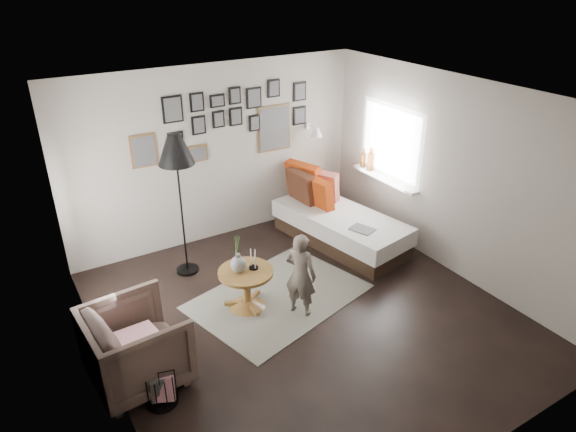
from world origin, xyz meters
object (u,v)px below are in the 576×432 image
armchair (137,346)px  floor_lamp (176,155)px  vase (238,261)px  magazine_basket (161,388)px  daybed (337,221)px  pedestal_table (246,290)px  demijohn_small (388,251)px  child (301,275)px  demijohn_large (363,253)px

armchair → floor_lamp: bearing=-38.9°
vase → magazine_basket: 1.70m
armchair → magazine_basket: bearing=-174.8°
daybed → pedestal_table: bearing=-167.7°
daybed → floor_lamp: (-2.25, 0.35, 1.36)m
magazine_basket → demijohn_small: 3.69m
demijohn_small → magazine_basket: bearing=-166.5°
demijohn_small → child: child is taller
vase → demijohn_large: size_ratio=1.05×
vase → armchair: size_ratio=0.52×
pedestal_table → armchair: bearing=-160.6°
pedestal_table → magazine_basket: bearing=-146.2°
demijohn_small → pedestal_table: bearing=178.1°
pedestal_table → floor_lamp: bearing=105.5°
demijohn_small → child: (-1.70, -0.36, 0.38)m
daybed → demijohn_small: size_ratio=5.51×
daybed → demijohn_small: (0.26, -0.88, -0.16)m
vase → armchair: bearing=-158.9°
pedestal_table → vase: size_ratio=1.40×
daybed → magazine_basket: bearing=-162.7°
daybed → magazine_basket: 3.76m
floor_lamp → demijohn_small: size_ratio=4.74×
vase → magazine_basket: size_ratio=1.30×
demijohn_large → daybed: bearing=83.1°
armchair → demijohn_small: (3.66, 0.44, -0.26)m
vase → daybed: (2.01, 0.79, -0.35)m
vase → pedestal_table: bearing=-14.0°
magazine_basket → demijohn_large: bearing=16.9°
pedestal_table → demijohn_large: (1.84, 0.05, -0.07)m
daybed → demijohn_large: bearing=-107.2°
daybed → armchair: daybed is taller
pedestal_table → daybed: daybed is taller
armchair → demijohn_large: size_ratio=2.03×
armchair → child: (1.96, 0.08, 0.12)m
daybed → child: size_ratio=2.12×
magazine_basket → demijohn_large: size_ratio=0.81×
demijohn_small → daybed: bearing=106.4°
daybed → floor_lamp: 2.66m
vase → demijohn_large: 1.98m
vase → demijohn_small: vase is taller
armchair → child: size_ratio=0.86×
armchair → child: 1.97m
demijohn_small → child: bearing=-168.0°
vase → demijohn_large: bearing=0.8°
child → demijohn_large: bearing=-103.0°
vase → demijohn_large: vase is taller
magazine_basket → daybed: bearing=27.6°
pedestal_table → demijohn_small: size_ratio=1.61×
armchair → demijohn_small: size_ratio=2.23×
armchair → demijohn_small: bearing=-87.6°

